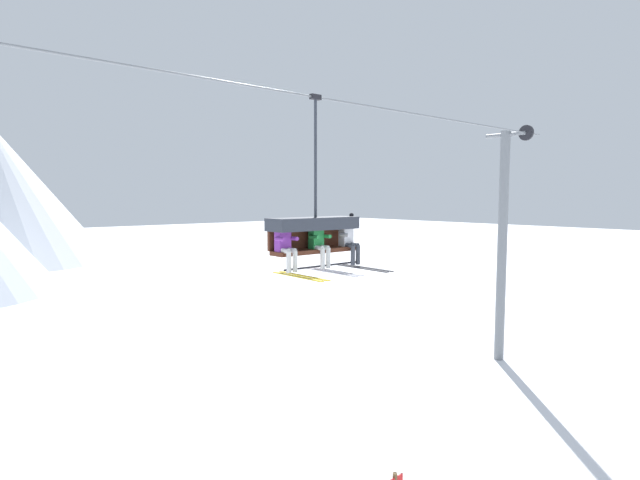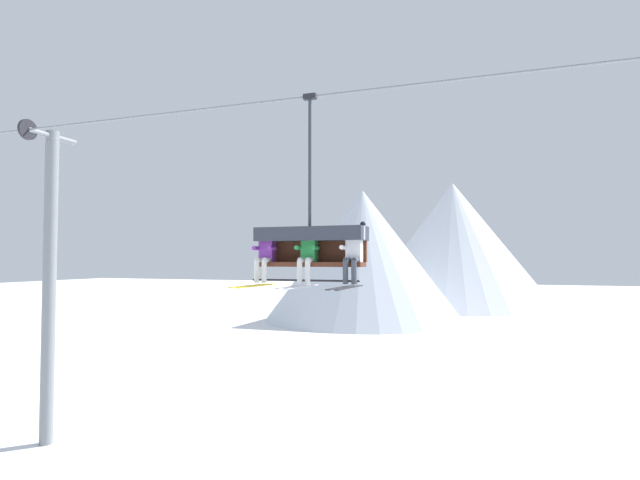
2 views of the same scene
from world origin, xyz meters
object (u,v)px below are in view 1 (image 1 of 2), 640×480
Objects in this scene: chairlift_chair at (314,228)px; skier_white at (349,239)px; skier_purple at (286,245)px; lift_tower_far at (503,241)px; skier_green at (320,242)px.

chairlift_chair reaches higher than skier_white.
skier_purple is 1.98m from skier_white.
skier_purple is (-11.01, -0.93, 0.62)m from lift_tower_far.
skier_purple is at bearing -179.80° from skier_white.
lift_tower_far is 2.22× the size of chairlift_chair.
skier_green is 1.00× the size of skier_white.
skier_purple is 0.99m from skier_green.
skier_green is 0.99m from skier_white.
skier_white is (0.99, 0.01, 0.02)m from skier_green.
skier_purple is (-0.99, -0.22, -0.33)m from chairlift_chair.
lift_tower_far reaches higher than skier_purple.
lift_tower_far is 5.26× the size of skier_white.
skier_green is at bearing -174.69° from lift_tower_far.
lift_tower_far is 10.08m from skier_green.
skier_white is at bearing 0.20° from skier_purple.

